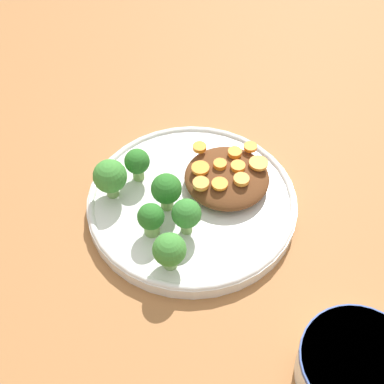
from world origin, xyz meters
TOP-DOWN VIEW (x-y plane):
  - ground_plane at (0.00, 0.00)m, footprint 4.00×4.00m
  - plate at (0.00, 0.00)m, footprint 0.29×0.29m
  - dip_bowl at (0.17, -0.24)m, footprint 0.13×0.13m
  - stew_mound at (0.05, 0.03)m, footprint 0.12×0.12m
  - broccoli_floret_0 at (-0.03, -0.01)m, footprint 0.04×0.04m
  - broccoli_floret_1 at (-0.11, 0.01)m, footprint 0.05×0.05m
  - broccoli_floret_2 at (-0.05, -0.05)m, footprint 0.03×0.03m
  - broccoli_floret_3 at (-0.07, 0.04)m, footprint 0.04×0.04m
  - broccoli_floret_4 at (-0.03, -0.10)m, footprint 0.04×0.04m
  - broccoli_floret_5 at (-0.01, -0.05)m, footprint 0.04×0.04m
  - carrot_slice_0 at (0.04, 0.00)m, footprint 0.02×0.02m
  - carrot_slice_1 at (0.08, 0.07)m, footprint 0.02×0.02m
  - carrot_slice_2 at (0.07, 0.01)m, footprint 0.02×0.02m
  - carrot_slice_3 at (0.01, 0.07)m, footprint 0.02×0.02m
  - carrot_slice_4 at (0.09, 0.04)m, footprint 0.03×0.03m
  - carrot_slice_5 at (0.06, 0.03)m, footprint 0.02×0.02m
  - carrot_slice_6 at (0.01, 0.00)m, footprint 0.02×0.02m
  - carrot_slice_7 at (0.06, 0.06)m, footprint 0.02×0.02m
  - carrot_slice_8 at (0.01, 0.03)m, footprint 0.02×0.02m
  - carrot_slice_9 at (0.04, 0.03)m, footprint 0.02×0.02m

SIDE VIEW (x-z plane):
  - ground_plane at x=0.00m, z-range 0.00..0.00m
  - plate at x=0.00m, z-range 0.00..0.02m
  - dip_bowl at x=0.17m, z-range 0.00..0.05m
  - stew_mound at x=0.05m, z-range 0.02..0.05m
  - broccoli_floret_2 at x=-0.05m, z-range 0.02..0.07m
  - broccoli_floret_4 at x=-0.03m, z-range 0.02..0.08m
  - broccoli_floret_3 at x=-0.07m, z-range 0.02..0.08m
  - carrot_slice_0 at x=0.04m, z-range 0.05..0.05m
  - carrot_slice_4 at x=0.09m, z-range 0.05..0.05m
  - carrot_slice_8 at x=0.01m, z-range 0.05..0.05m
  - carrot_slice_1 at x=0.08m, z-range 0.05..0.05m
  - carrot_slice_3 at x=0.01m, z-range 0.05..0.05m
  - carrot_slice_6 at x=0.01m, z-range 0.05..0.05m
  - carrot_slice_2 at x=0.07m, z-range 0.05..0.05m
  - carrot_slice_5 at x=0.06m, z-range 0.05..0.05m
  - carrot_slice_9 at x=0.04m, z-range 0.05..0.05m
  - carrot_slice_7 at x=0.06m, z-range 0.05..0.05m
  - broccoli_floret_5 at x=-0.01m, z-range 0.02..0.08m
  - broccoli_floret_0 at x=-0.03m, z-range 0.02..0.08m
  - broccoli_floret_1 at x=-0.11m, z-range 0.02..0.08m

